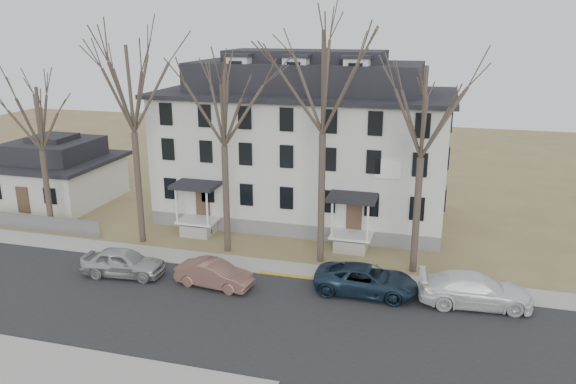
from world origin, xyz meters
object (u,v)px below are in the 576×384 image
(boarding_house, at_px, (305,144))
(car_navy, at_px, (366,281))
(car_silver, at_px, (123,263))
(tree_center, at_px, (324,75))
(small_house, at_px, (57,174))
(tree_far_left, at_px, (130,83))
(tree_bungalow, at_px, (37,115))
(bicycle_left, at_px, (203,228))
(tree_mid_left, at_px, (223,98))
(car_tan, at_px, (214,275))
(tree_mid_right, at_px, (424,106))
(car_white, at_px, (475,291))

(boarding_house, distance_m, car_navy, 14.08)
(car_silver, distance_m, car_navy, 13.66)
(tree_center, bearing_deg, boarding_house, 110.20)
(boarding_house, relative_size, small_house, 2.39)
(tree_center, bearing_deg, car_silver, -153.96)
(boarding_house, height_order, tree_far_left, tree_far_left)
(tree_bungalow, height_order, bicycle_left, tree_bungalow)
(tree_mid_left, height_order, car_navy, tree_mid_left)
(car_tan, bearing_deg, tree_mid_left, 19.80)
(tree_mid_right, height_order, car_silver, tree_mid_right)
(small_house, height_order, car_tan, small_house)
(tree_far_left, xyz_separation_m, tree_mid_right, (17.50, 0.00, -0.74))
(tree_bungalow, bearing_deg, car_silver, -30.24)
(car_white, bearing_deg, boarding_house, 39.21)
(car_white, xyz_separation_m, bicycle_left, (-17.46, 5.74, -0.38))
(tree_center, bearing_deg, car_navy, -47.87)
(car_navy, xyz_separation_m, car_white, (5.50, 0.16, 0.06))
(car_silver, bearing_deg, tree_bungalow, 54.38)
(tree_far_left, relative_size, car_silver, 2.93)
(tree_mid_left, xyz_separation_m, tree_bungalow, (-13.00, 0.00, -1.48))
(car_silver, height_order, car_navy, car_silver)
(tree_bungalow, bearing_deg, small_house, 122.84)
(bicycle_left, bearing_deg, tree_far_left, 139.61)
(boarding_house, xyz_separation_m, small_house, (-20.00, -1.96, -3.13))
(tree_far_left, bearing_deg, tree_mid_right, 0.00)
(tree_center, bearing_deg, car_tan, -134.33)
(tree_far_left, height_order, tree_mid_left, tree_far_left)
(bicycle_left, bearing_deg, car_navy, -101.78)
(tree_mid_right, distance_m, car_tan, 14.51)
(tree_mid_left, bearing_deg, tree_center, 0.00)
(boarding_house, xyz_separation_m, tree_mid_left, (-3.00, -8.15, 4.22))
(tree_mid_left, bearing_deg, car_tan, -76.77)
(car_tan, bearing_deg, small_house, 65.04)
(tree_center, distance_m, car_tan, 12.48)
(car_tan, distance_m, bicycle_left, 8.24)
(tree_bungalow, bearing_deg, car_navy, -9.16)
(tree_mid_left, xyz_separation_m, car_tan, (1.16, -4.95, -8.90))
(tree_mid_right, bearing_deg, boarding_house, 136.19)
(boarding_house, height_order, car_white, boarding_house)
(tree_bungalow, xyz_separation_m, car_silver, (8.66, -5.05, -7.32))
(tree_center, height_order, bicycle_left, tree_center)
(tree_far_left, distance_m, car_white, 23.08)
(car_white, bearing_deg, tree_far_left, 74.43)
(boarding_house, xyz_separation_m, car_navy, (6.24, -11.74, -4.63))
(tree_far_left, relative_size, car_navy, 2.53)
(tree_mid_left, height_order, tree_mid_right, same)
(car_tan, bearing_deg, tree_bungalow, 77.31)
(boarding_house, bearing_deg, tree_far_left, -137.82)
(bicycle_left, bearing_deg, tree_mid_right, -84.78)
(car_silver, xyz_separation_m, car_tan, (5.50, 0.10, -0.09))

